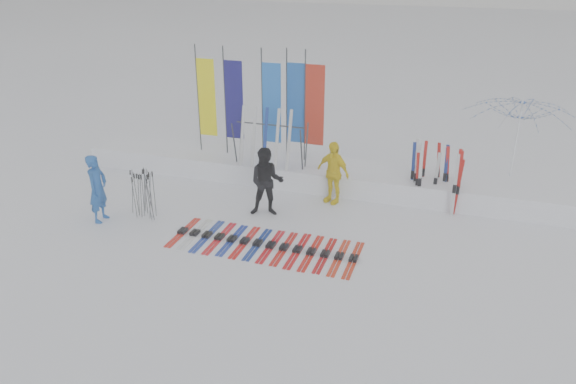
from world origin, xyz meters
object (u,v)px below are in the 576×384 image
(person_black, at_px, (267,182))
(ski_row, at_px, (265,244))
(person_blue, at_px, (98,189))
(person_yellow, at_px, (333,172))
(ski_rack, at_px, (270,138))
(tent_canopy, at_px, (515,145))

(person_black, xyz_separation_m, ski_row, (0.53, -1.59, -0.86))
(person_blue, height_order, ski_row, person_blue)
(person_yellow, bearing_deg, person_blue, -127.70)
(person_blue, bearing_deg, person_yellow, -65.20)
(person_blue, relative_size, ski_row, 0.40)
(person_blue, relative_size, person_yellow, 1.02)
(ski_rack, bearing_deg, person_black, -72.84)
(person_blue, xyz_separation_m, ski_row, (4.38, 0.03, -0.83))
(person_blue, xyz_separation_m, tent_canopy, (9.81, 5.16, 0.49))
(person_blue, relative_size, tent_canopy, 0.57)
(person_yellow, bearing_deg, person_black, -114.09)
(person_blue, height_order, person_yellow, person_blue)
(person_yellow, xyz_separation_m, tent_canopy, (4.55, 2.26, 0.51))
(person_yellow, height_order, tent_canopy, tent_canopy)
(person_blue, xyz_separation_m, ski_rack, (3.25, 3.58, 0.51))
(tent_canopy, bearing_deg, ski_row, -136.58)
(tent_canopy, bearing_deg, ski_rack, -166.41)
(person_black, bearing_deg, tent_canopy, 14.49)
(person_blue, distance_m, ski_row, 4.46)
(person_black, relative_size, tent_canopy, 0.59)
(ski_row, height_order, ski_rack, ski_rack)
(tent_canopy, bearing_deg, person_blue, -152.24)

